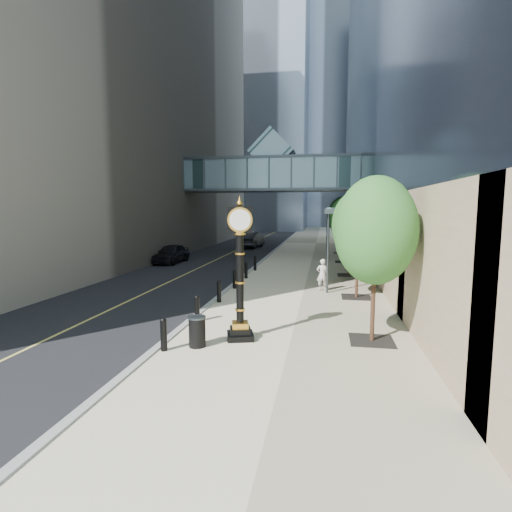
# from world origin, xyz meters

# --- Properties ---
(ground) EXTENTS (320.00, 320.00, 0.00)m
(ground) POSITION_xyz_m (0.00, 0.00, 0.00)
(ground) COLOR gray
(ground) RESTS_ON ground
(road) EXTENTS (8.00, 180.00, 0.02)m
(road) POSITION_xyz_m (-7.00, 40.00, 0.01)
(road) COLOR black
(road) RESTS_ON ground
(sidewalk) EXTENTS (8.00, 180.00, 0.06)m
(sidewalk) POSITION_xyz_m (1.00, 40.00, 0.03)
(sidewalk) COLOR beige
(sidewalk) RESTS_ON ground
(curb) EXTENTS (0.25, 180.00, 0.07)m
(curb) POSITION_xyz_m (-3.00, 40.00, 0.04)
(curb) COLOR gray
(curb) RESTS_ON ground
(midrise_left) EXTENTS (20.00, 58.00, 40.00)m
(midrise_left) POSITION_xyz_m (-21.00, 25.00, 20.00)
(midrise_left) COLOR #9E927C
(midrise_left) RESTS_ON ground
(distant_tower_a) EXTENTS (24.00, 22.00, 78.00)m
(distant_tower_a) POSITION_xyz_m (-14.00, 75.00, 39.00)
(distant_tower_a) COLOR #98A7C0
(distant_tower_a) RESTS_ON ground
(distant_tower_b) EXTENTS (26.00, 24.00, 90.00)m
(distant_tower_b) POSITION_xyz_m (9.00, 95.00, 45.00)
(distant_tower_b) COLOR #98A7C0
(distant_tower_b) RESTS_ON ground
(distant_tower_c) EXTENTS (22.00, 22.00, 65.00)m
(distant_tower_c) POSITION_xyz_m (-6.00, 120.00, 32.50)
(distant_tower_c) COLOR #98A7C0
(distant_tower_c) RESTS_ON ground
(skywalk) EXTENTS (17.00, 4.20, 5.80)m
(skywalk) POSITION_xyz_m (-3.00, 28.00, 7.71)
(skywalk) COLOR slate
(skywalk) RESTS_ON ground
(entrance_canopy) EXTENTS (3.00, 8.00, 4.38)m
(entrance_canopy) POSITION_xyz_m (3.48, 14.00, 4.19)
(entrance_canopy) COLOR #383F44
(entrance_canopy) RESTS_ON ground
(bollard_row) EXTENTS (0.20, 16.20, 0.90)m
(bollard_row) POSITION_xyz_m (-2.70, 9.00, 0.51)
(bollard_row) COLOR black
(bollard_row) RESTS_ON sidewalk
(street_trees) EXTENTS (2.62, 28.60, 5.39)m
(street_trees) POSITION_xyz_m (3.60, 16.12, 3.55)
(street_trees) COLOR black
(street_trees) RESTS_ON sidewalk
(street_clock) EXTENTS (1.04, 1.04, 4.53)m
(street_clock) POSITION_xyz_m (-0.66, 2.47, 2.03)
(street_clock) COLOR black
(street_clock) RESTS_ON sidewalk
(trash_bin) EXTENTS (0.59, 0.59, 0.90)m
(trash_bin) POSITION_xyz_m (-1.82, 1.52, 0.51)
(trash_bin) COLOR black
(trash_bin) RESTS_ON sidewalk
(pedestrian) EXTENTS (0.63, 0.43, 1.67)m
(pedestrian) POSITION_xyz_m (1.95, 10.85, 0.90)
(pedestrian) COLOR beige
(pedestrian) RESTS_ON sidewalk
(car_near) EXTENTS (1.90, 4.43, 1.49)m
(car_near) POSITION_xyz_m (-10.00, 19.97, 0.77)
(car_near) COLOR black
(car_near) RESTS_ON road
(car_far) EXTENTS (2.29, 5.34, 1.71)m
(car_far) POSITION_xyz_m (-6.00, 33.55, 0.88)
(car_far) COLOR black
(car_far) RESTS_ON road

